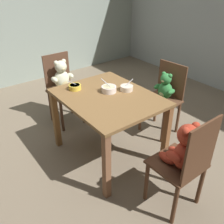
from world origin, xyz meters
name	(u,v)px	position (x,y,z in m)	size (l,w,h in m)	color
ground_plane	(109,154)	(0.00, 0.00, -0.02)	(5.20, 5.20, 0.04)	#756652
wall_left	(10,2)	(-2.56, 0.00, 1.35)	(0.08, 5.20, 2.70)	gray
dining_table	(108,106)	(0.00, 0.00, 0.61)	(1.04, 0.83, 0.72)	brown
teddy_chair_near_right	(184,154)	(0.92, 0.05, 0.57)	(0.37, 0.40, 0.93)	#4B2E1C
teddy_chair_near_left	(63,83)	(-0.92, -0.03, 0.55)	(0.39, 0.38, 0.90)	#513423
teddy_chair_far_center	(164,93)	(0.03, 0.82, 0.53)	(0.44, 0.40, 0.87)	brown
porridge_bowl_white_center	(109,89)	(-0.07, 0.06, 0.75)	(0.15, 0.15, 0.13)	silver
porridge_bowl_cream_far_center	(127,88)	(0.01, 0.23, 0.75)	(0.13, 0.14, 0.12)	beige
porridge_bowl_yellow_near_left	(75,87)	(-0.34, -0.18, 0.75)	(0.13, 0.14, 0.11)	yellow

